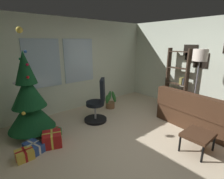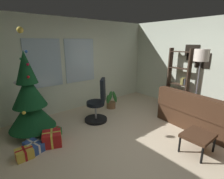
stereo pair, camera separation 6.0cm
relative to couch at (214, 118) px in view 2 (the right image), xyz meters
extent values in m
cube|color=beige|center=(-1.68, 0.35, -0.34)|extent=(5.11, 5.56, 0.10)
cube|color=silver|center=(-1.68, 3.18, 0.98)|extent=(5.11, 0.10, 2.54)
cube|color=silver|center=(-2.57, 3.12, 1.11)|extent=(0.90, 0.03, 1.20)
cube|color=silver|center=(-1.55, 3.12, 1.11)|extent=(0.90, 0.03, 1.20)
cube|color=silver|center=(0.92, 0.35, 0.98)|extent=(0.10, 5.56, 2.54)
cube|color=black|center=(0.86, 1.09, 1.40)|extent=(0.02, 0.40, 0.31)
cube|color=black|center=(0.86, 0.77, 1.14)|extent=(0.02, 0.39, 0.40)
cube|color=black|center=(0.86, 1.09, 1.25)|extent=(0.02, 0.26, 0.25)
cube|color=#412819|center=(-0.07, 0.10, -0.09)|extent=(1.10, 2.14, 0.41)
cube|color=#412819|center=(-0.45, 0.13, 0.33)|extent=(0.39, 2.07, 0.43)
cube|color=#412819|center=(0.02, 1.05, 0.22)|extent=(0.92, 0.22, 0.20)
cube|color=red|center=(-0.28, 0.64, 0.29)|extent=(0.24, 0.42, 0.41)
cube|color=beige|center=(-0.34, 0.02, 0.29)|extent=(0.21, 0.42, 0.41)
cube|color=#963631|center=(-0.26, 0.88, 0.29)|extent=(0.21, 0.42, 0.41)
cube|color=#412819|center=(-1.09, -0.16, 0.04)|extent=(0.54, 0.45, 0.06)
cylinder|color=black|center=(-1.33, -0.35, -0.14)|extent=(0.04, 0.04, 0.30)
cylinder|color=black|center=(-0.86, -0.35, -0.14)|extent=(0.04, 0.04, 0.30)
cylinder|color=black|center=(-1.33, 0.04, -0.14)|extent=(0.04, 0.04, 0.30)
cylinder|color=black|center=(-0.86, 0.04, -0.14)|extent=(0.04, 0.04, 0.30)
cylinder|color=#4C331E|center=(-3.17, 2.37, -0.21)|extent=(0.12, 0.12, 0.16)
cone|color=#114622|center=(-3.17, 2.37, 0.20)|extent=(0.93, 0.93, 0.65)
cone|color=#114622|center=(-3.17, 2.37, 0.68)|extent=(0.67, 0.67, 0.65)
cone|color=#114622|center=(-3.17, 2.37, 1.16)|extent=(0.41, 0.41, 0.65)
sphere|color=red|center=(-3.18, 2.18, 0.99)|extent=(0.05, 0.05, 0.05)
sphere|color=gold|center=(-3.36, 2.09, 0.34)|extent=(0.07, 0.07, 0.07)
sphere|color=silver|center=(-3.38, 2.40, 0.87)|extent=(0.06, 0.06, 0.06)
sphere|color=blue|center=(-3.10, 2.42, 1.45)|extent=(0.06, 0.06, 0.06)
sphere|color=#1E8C4C|center=(-3.20, 2.48, 1.31)|extent=(0.05, 0.05, 0.05)
sphere|color=#B21433|center=(-3.15, 2.24, 1.22)|extent=(0.05, 0.05, 0.05)
sphere|color=#F2D14C|center=(-3.17, 2.37, 1.84)|extent=(0.12, 0.12, 0.12)
cube|color=red|center=(-3.02, 1.71, -0.16)|extent=(0.43, 0.42, 0.26)
cube|color=#EAD84C|center=(-3.02, 1.71, -0.16)|extent=(0.34, 0.16, 0.27)
cube|color=#EAD84C|center=(-3.02, 1.71, -0.16)|extent=(0.15, 0.32, 0.27)
cube|color=#1E722D|center=(-2.88, 1.99, -0.21)|extent=(0.32, 0.28, 0.17)
cube|color=red|center=(-2.88, 1.99, -0.21)|extent=(0.27, 0.14, 0.18)
cube|color=red|center=(-2.88, 1.99, -0.21)|extent=(0.11, 0.20, 0.18)
cube|color=gold|center=(-3.53, 1.63, -0.21)|extent=(0.27, 0.24, 0.16)
cube|color=#B21919|center=(-3.53, 1.63, -0.21)|extent=(0.04, 0.24, 0.17)
cube|color=#B21919|center=(-3.53, 1.63, -0.21)|extent=(0.28, 0.04, 0.17)
cube|color=#2D4C99|center=(-3.35, 1.74, -0.21)|extent=(0.32, 0.41, 0.16)
cube|color=silver|center=(-3.35, 1.74, -0.21)|extent=(0.14, 0.36, 0.17)
cube|color=silver|center=(-3.35, 1.74, -0.21)|extent=(0.23, 0.10, 0.17)
cylinder|color=black|center=(-1.78, 2.05, -0.26)|extent=(0.56, 0.56, 0.06)
cylinder|color=#B2B2B7|center=(-1.78, 2.05, -0.03)|extent=(0.05, 0.05, 0.40)
cylinder|color=black|center=(-1.78, 2.05, 0.17)|extent=(0.44, 0.44, 0.09)
cube|color=black|center=(-1.64, 1.92, 0.51)|extent=(0.34, 0.35, 0.57)
cube|color=#392A1F|center=(0.65, 1.00, 0.59)|extent=(0.18, 0.04, 1.75)
cube|color=#392A1F|center=(0.65, 1.60, 0.59)|extent=(0.18, 0.04, 1.75)
cube|color=#392A1F|center=(0.65, 1.30, -0.04)|extent=(0.18, 0.56, 0.02)
cube|color=#392A1F|center=(0.65, 1.30, 0.43)|extent=(0.18, 0.56, 0.02)
cube|color=#392A1F|center=(0.65, 1.30, 0.89)|extent=(0.18, 0.56, 0.02)
cube|color=#392A1F|center=(0.65, 1.30, 1.36)|extent=(0.18, 0.56, 0.02)
cube|color=#A61E25|center=(0.67, 1.09, 0.06)|extent=(0.15, 0.07, 0.17)
cube|color=#204C8F|center=(0.68, 1.18, 0.05)|extent=(0.13, 0.08, 0.15)
cube|color=beige|center=(0.68, 1.26, 0.06)|extent=(0.13, 0.06, 0.18)
cube|color=#3E7535|center=(0.67, 1.34, 0.05)|extent=(0.14, 0.05, 0.16)
cube|color=#6E327A|center=(0.67, 1.41, 0.06)|extent=(0.15, 0.08, 0.18)
cube|color=#C1711D|center=(0.67, 1.50, 0.05)|extent=(0.15, 0.07, 0.16)
cube|color=#484C53|center=(0.67, 1.08, 0.53)|extent=(0.14, 0.04, 0.18)
cube|color=olive|center=(0.66, 1.15, 0.53)|extent=(0.16, 0.08, 0.19)
cylinder|color=slate|center=(0.21, 0.54, -0.27)|extent=(0.28, 0.28, 0.03)
cylinder|color=slate|center=(0.21, 0.54, 0.46)|extent=(0.03, 0.03, 1.45)
cylinder|color=#F2E1D0|center=(0.21, 0.54, 1.33)|extent=(0.34, 0.34, 0.28)
cylinder|color=brown|center=(-0.94, 2.47, -0.20)|extent=(0.27, 0.27, 0.18)
ellipsoid|color=#2E7531|center=(-0.89, 2.36, 0.08)|extent=(0.24, 0.14, 0.40)
ellipsoid|color=#2E7531|center=(-0.90, 2.56, 0.05)|extent=(0.23, 0.16, 0.34)
ellipsoid|color=#2E7531|center=(-1.12, 2.39, 0.04)|extent=(0.17, 0.21, 0.33)
camera|label=1|loc=(-4.01, -1.21, 1.63)|focal=27.34mm
camera|label=2|loc=(-3.96, -1.25, 1.63)|focal=27.34mm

